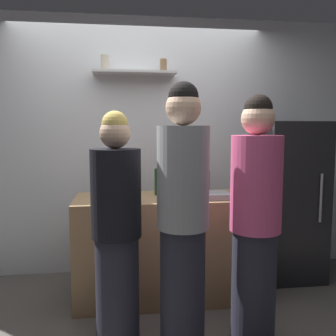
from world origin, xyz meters
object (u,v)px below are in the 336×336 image
water_bottle_plastic (133,191)px  person_blonde (117,232)px  wine_bottle_pale_glass (116,183)px  person_pink_top (255,224)px  wine_bottle_amber_glass (173,180)px  baking_pan (208,196)px  wine_bottle_dark_glass (206,179)px  utensil_holder (245,189)px  refrigerator (288,200)px  wine_bottle_green_glass (159,181)px  person_grey_hoodie (183,220)px

water_bottle_plastic → person_blonde: person_blonde is taller
wine_bottle_pale_glass → person_pink_top: 1.25m
person_blonde → wine_bottle_amber_glass: bearing=159.6°
baking_pan → person_pink_top: 0.69m
wine_bottle_pale_glass → person_pink_top: bearing=-41.6°
wine_bottle_dark_glass → water_bottle_plastic: wine_bottle_dark_glass is taller
wine_bottle_amber_glass → wine_bottle_dark_glass: wine_bottle_amber_glass is taller
baking_pan → person_blonde: 0.93m
utensil_holder → person_blonde: 1.26m
person_pink_top → refrigerator: bearing=87.9°
refrigerator → person_blonde: size_ratio=0.97×
baking_pan → wine_bottle_amber_glass: 0.38m
utensil_holder → person_blonde: bearing=-152.3°
wine_bottle_green_glass → refrigerator: bearing=9.1°
wine_bottle_amber_glass → water_bottle_plastic: bearing=-137.6°
water_bottle_plastic → person_pink_top: (0.80, -0.58, -0.14)m
utensil_holder → water_bottle_plastic: (-0.98, -0.15, 0.03)m
refrigerator → wine_bottle_amber_glass: 1.23m
water_bottle_plastic → person_blonde: bearing=-106.5°
utensil_holder → person_pink_top: person_pink_top is taller
wine_bottle_pale_glass → water_bottle_plastic: size_ratio=1.51×
wine_bottle_amber_glass → water_bottle_plastic: (-0.37, -0.34, -0.03)m
wine_bottle_green_glass → wine_bottle_dark_glass: (0.47, 0.16, -0.02)m
baking_pan → wine_bottle_dark_glass: (0.07, 0.39, 0.08)m
wine_bottle_amber_glass → person_pink_top: 1.03m
wine_bottle_dark_glass → wine_bottle_green_glass: bearing=-161.1°
refrigerator → wine_bottle_pale_glass: 1.73m
utensil_holder → person_grey_hoodie: 0.99m
refrigerator → person_pink_top: person_pink_top is taller
person_grey_hoodie → wine_bottle_dark_glass: bearing=49.4°
wine_bottle_green_glass → water_bottle_plastic: size_ratio=1.50×
wine_bottle_dark_glass → refrigerator: bearing=3.4°
utensil_holder → wine_bottle_pale_glass: bearing=175.1°
baking_pan → utensil_holder: utensil_holder is taller
utensil_holder → wine_bottle_green_glass: (-0.74, 0.16, 0.06)m
person_blonde → person_pink_top: size_ratio=0.94×
water_bottle_plastic → person_blonde: 0.49m
refrigerator → wine_bottle_green_glass: (-1.32, -0.21, 0.25)m
water_bottle_plastic → person_grey_hoodie: size_ratio=0.12×
wine_bottle_green_glass → person_pink_top: (0.55, -0.89, -0.18)m
baking_pan → wine_bottle_dark_glass: bearing=80.0°
person_blonde → baking_pan: bearing=136.4°
baking_pan → utensil_holder: 0.35m
wine_bottle_dark_glass → person_blonde: person_blonde is taller
wine_bottle_dark_glass → person_pink_top: (0.09, -1.05, -0.16)m
refrigerator → person_blonde: bearing=-150.5°
person_grey_hoodie → person_blonde: person_grey_hoodie is taller
person_grey_hoodie → person_blonde: size_ratio=1.11×
refrigerator → wine_bottle_pale_glass: bearing=-170.7°
person_blonde → wine_bottle_dark_glass: bearing=149.7°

